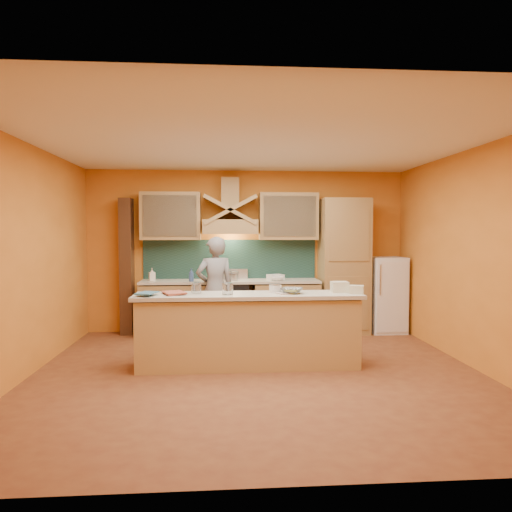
{
  "coord_description": "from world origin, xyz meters",
  "views": [
    {
      "loc": [
        -0.42,
        -5.48,
        1.73
      ],
      "look_at": [
        0.04,
        0.9,
        1.4
      ],
      "focal_mm": 32.0,
      "sensor_mm": 36.0,
      "label": 1
    }
  ],
  "objects": [
    {
      "name": "floor",
      "position": [
        0.0,
        0.0,
        0.0
      ],
      "size": [
        5.5,
        5.0,
        0.01
      ],
      "primitive_type": "cube",
      "color": "brown",
      "rests_on": "ground"
    },
    {
      "name": "ceiling",
      "position": [
        0.0,
        0.0,
        2.8
      ],
      "size": [
        5.5,
        5.0,
        0.01
      ],
      "primitive_type": "cube",
      "color": "white",
      "rests_on": "wall_back"
    },
    {
      "name": "wall_back",
      "position": [
        0.0,
        2.5,
        1.4
      ],
      "size": [
        5.5,
        0.02,
        2.8
      ],
      "primitive_type": "cube",
      "color": "orange",
      "rests_on": "floor"
    },
    {
      "name": "wall_front",
      "position": [
        0.0,
        -2.5,
        1.4
      ],
      "size": [
        5.5,
        0.02,
        2.8
      ],
      "primitive_type": "cube",
      "color": "orange",
      "rests_on": "floor"
    },
    {
      "name": "wall_left",
      "position": [
        -2.75,
        0.0,
        1.4
      ],
      "size": [
        0.02,
        5.0,
        2.8
      ],
      "primitive_type": "cube",
      "color": "orange",
      "rests_on": "floor"
    },
    {
      "name": "wall_right",
      "position": [
        2.75,
        0.0,
        1.4
      ],
      "size": [
        0.02,
        5.0,
        2.8
      ],
      "primitive_type": "cube",
      "color": "orange",
      "rests_on": "floor"
    },
    {
      "name": "base_cabinet_left",
      "position": [
        -1.25,
        2.2,
        0.43
      ],
      "size": [
        1.1,
        0.6,
        0.86
      ],
      "primitive_type": "cube",
      "color": "#A37F4A",
      "rests_on": "floor"
    },
    {
      "name": "base_cabinet_right",
      "position": [
        0.65,
        2.2,
        0.43
      ],
      "size": [
        1.1,
        0.6,
        0.86
      ],
      "primitive_type": "cube",
      "color": "#A37F4A",
      "rests_on": "floor"
    },
    {
      "name": "counter_top",
      "position": [
        -0.3,
        2.2,
        0.9
      ],
      "size": [
        3.0,
        0.62,
        0.04
      ],
      "primitive_type": "cube",
      "color": "#C0B6A2",
      "rests_on": "base_cabinet_left"
    },
    {
      "name": "stove",
      "position": [
        -0.3,
        2.2,
        0.45
      ],
      "size": [
        0.6,
        0.58,
        0.9
      ],
      "primitive_type": "cube",
      "color": "black",
      "rests_on": "floor"
    },
    {
      "name": "backsplash",
      "position": [
        -0.3,
        2.48,
        1.25
      ],
      "size": [
        3.0,
        0.03,
        0.7
      ],
      "primitive_type": "cube",
      "color": "#17332F",
      "rests_on": "wall_back"
    },
    {
      "name": "range_hood",
      "position": [
        -0.3,
        2.25,
        1.82
      ],
      "size": [
        0.92,
        0.5,
        0.24
      ],
      "primitive_type": "cube",
      "color": "#A37F4A",
      "rests_on": "wall_back"
    },
    {
      "name": "hood_chimney",
      "position": [
        -0.3,
        2.35,
        2.4
      ],
      "size": [
        0.3,
        0.3,
        0.5
      ],
      "primitive_type": "cube",
      "color": "#A37F4A",
      "rests_on": "wall_back"
    },
    {
      "name": "upper_cabinet_left",
      "position": [
        -1.3,
        2.33,
        2.0
      ],
      "size": [
        1.0,
        0.35,
        0.8
      ],
      "primitive_type": "cube",
      "color": "#A37F4A",
      "rests_on": "wall_back"
    },
    {
      "name": "upper_cabinet_right",
      "position": [
        0.7,
        2.33,
        2.0
      ],
      "size": [
        1.0,
        0.35,
        0.8
      ],
      "primitive_type": "cube",
      "color": "#A37F4A",
      "rests_on": "wall_back"
    },
    {
      "name": "pantry_column",
      "position": [
        1.65,
        2.2,
        1.15
      ],
      "size": [
        0.8,
        0.6,
        2.3
      ],
      "primitive_type": "cube",
      "color": "#A37F4A",
      "rests_on": "floor"
    },
    {
      "name": "fridge",
      "position": [
        2.4,
        2.2,
        0.65
      ],
      "size": [
        0.58,
        0.6,
        1.3
      ],
      "primitive_type": "cube",
      "color": "white",
      "rests_on": "floor"
    },
    {
      "name": "trim_column_left",
      "position": [
        -2.05,
        2.35,
        1.15
      ],
      "size": [
        0.2,
        0.3,
        2.3
      ],
      "primitive_type": "cube",
      "color": "#472816",
      "rests_on": "floor"
    },
    {
      "name": "island_body",
      "position": [
        -0.1,
        0.3,
        0.44
      ],
      "size": [
        2.8,
        0.55,
        0.88
      ],
      "primitive_type": "cube",
      "color": "tan",
      "rests_on": "floor"
    },
    {
      "name": "island_top",
      "position": [
        -0.1,
        0.3,
        0.92
      ],
      "size": [
        2.9,
        0.62,
        0.05
      ],
      "primitive_type": "cube",
      "color": "#C0B6A2",
      "rests_on": "island_body"
    },
    {
      "name": "person",
      "position": [
        -0.55,
        1.71,
        0.83
      ],
      "size": [
        0.68,
        0.53,
        1.66
      ],
      "primitive_type": "imported",
      "rotation": [
        0.0,
        0.0,
        3.38
      ],
      "color": "gray",
      "rests_on": "floor"
    },
    {
      "name": "pot_large",
      "position": [
        -0.4,
        2.22,
        0.98
      ],
      "size": [
        0.24,
        0.24,
        0.16
      ],
      "primitive_type": "cylinder",
      "rotation": [
        0.0,
        0.0,
        0.1
      ],
      "color": "silver",
      "rests_on": "stove"
    },
    {
      "name": "pot_small",
      "position": [
        -0.27,
        2.21,
        0.96
      ],
      "size": [
        0.19,
        0.19,
        0.12
      ],
      "primitive_type": "cylinder",
      "rotation": [
        0.0,
        0.0,
        0.04
      ],
      "color": "#AFAEB5",
      "rests_on": "stove"
    },
    {
      "name": "soap_bottle_a",
      "position": [
        -1.61,
        2.2,
        1.03
      ],
      "size": [
        0.12,
        0.12,
        0.21
      ],
      "primitive_type": "imported",
      "rotation": [
        0.0,
        0.0,
        0.35
      ],
      "color": "silver",
      "rests_on": "counter_top"
    },
    {
      "name": "soap_bottle_b",
      "position": [
        -0.94,
        2.01,
        1.03
      ],
      "size": [
        0.12,
        0.12,
        0.22
      ],
      "primitive_type": "imported",
      "rotation": [
        0.0,
        0.0,
        0.77
      ],
      "color": "#34508F",
      "rests_on": "counter_top"
    },
    {
      "name": "bowl_back",
      "position": [
        0.48,
        2.05,
        0.95
      ],
      "size": [
        0.28,
        0.28,
        0.07
      ],
      "primitive_type": "imported",
      "rotation": [
        0.0,
        0.0,
        -0.43
      ],
      "color": "white",
      "rests_on": "counter_top"
    },
    {
      "name": "dish_rack",
      "position": [
        0.47,
        2.21,
        0.96
      ],
      "size": [
        0.31,
        0.28,
        0.09
      ],
      "primitive_type": "cube",
      "rotation": [
        0.0,
        0.0,
        0.42
      ],
      "color": "silver",
      "rests_on": "counter_top"
    },
    {
      "name": "book_lower",
      "position": [
        -1.16,
        0.26,
        0.96
      ],
      "size": [
        0.36,
        0.41,
        0.03
      ],
      "primitive_type": "imported",
      "rotation": [
        0.0,
        0.0,
        0.38
      ],
      "color": "#A54E3B",
      "rests_on": "island_top"
    },
    {
      "name": "book_upper",
      "position": [
        -1.46,
        0.21,
        0.98
      ],
      "size": [
        0.28,
        0.33,
        0.02
      ],
      "primitive_type": "imported",
      "rotation": [
        0.0,
        0.0,
        -0.3
      ],
      "color": "#3A6980",
      "rests_on": "island_top"
    },
    {
      "name": "jar_large",
      "position": [
        -0.37,
        0.25,
        1.02
      ],
      "size": [
        0.18,
        0.18,
        0.15
      ],
      "primitive_type": "cylinder",
      "rotation": [
        0.0,
        0.0,
        -0.39
      ],
      "color": "white",
      "rests_on": "island_top"
    },
    {
      "name": "jar_small",
      "position": [
        -0.77,
        0.35,
        1.02
      ],
      "size": [
        0.14,
        0.14,
        0.15
      ],
      "primitive_type": "cylinder",
      "rotation": [
        0.0,
        0.0,
        0.1
      ],
      "color": "silver",
      "rests_on": "island_top"
    },
    {
      "name": "kitchen_scale",
      "position": [
        0.26,
        0.39,
        0.99
      ],
      "size": [
        0.15,
        0.15,
        0.1
      ],
      "primitive_type": "cube",
      "rotation": [
        0.0,
        0.0,
        0.34
      ],
      "color": "white",
      "rests_on": "island_top"
    },
    {
      "name": "mixing_bowl",
      "position": [
        0.45,
        0.27,
        0.98
      ],
      "size": [
        0.36,
        0.36,
        0.07
      ],
      "primitive_type": "imported",
      "rotation": [
        0.0,
        0.0,
        -0.31
      ],
      "color": "silver",
      "rests_on": "island_top"
    },
    {
      "name": "cloth",
      "position": [
        0.38,
        0.26,
        0.95
      ],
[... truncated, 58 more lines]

